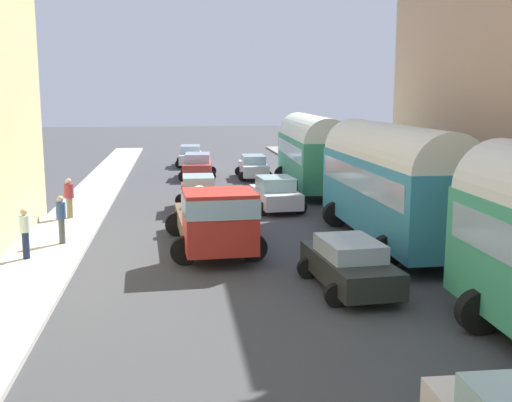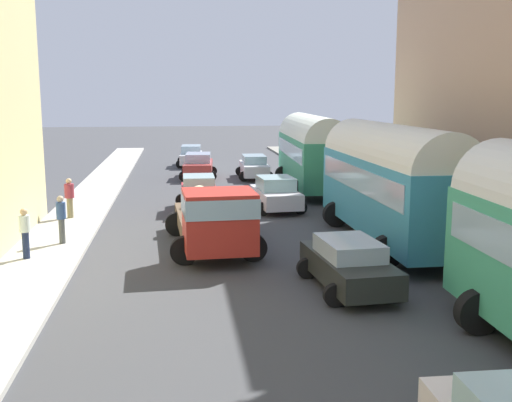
{
  "view_description": "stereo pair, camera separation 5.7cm",
  "coord_description": "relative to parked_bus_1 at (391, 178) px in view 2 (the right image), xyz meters",
  "views": [
    {
      "loc": [
        -2.91,
        1.54,
        5.34
      ],
      "look_at": [
        0.0,
        23.71,
        1.43
      ],
      "focal_mm": 43.41,
      "sensor_mm": 36.0,
      "label": 1
    },
    {
      "loc": [
        -2.85,
        1.53,
        5.34
      ],
      "look_at": [
        0.0,
        23.71,
        1.43
      ],
      "focal_mm": 43.41,
      "sensor_mm": 36.0,
      "label": 2
    }
  ],
  "objects": [
    {
      "name": "car_5",
      "position": [
        -3.04,
        6.78,
        -1.6
      ],
      "size": [
        2.48,
        3.83,
        1.56
      ],
      "color": "silver",
      "rests_on": "ground"
    },
    {
      "name": "sidewalk_left",
      "position": [
        -11.92,
        4.52,
        -2.31
      ],
      "size": [
        2.5,
        70.0,
        0.14
      ],
      "primitive_type": "cube",
      "color": "#AFACA3",
      "rests_on": "ground"
    },
    {
      "name": "pedestrian_0",
      "position": [
        -12.35,
        -1.06,
        -1.36
      ],
      "size": [
        0.4,
        0.4,
        1.77
      ],
      "color": "#1D2743",
      "rests_on": "ground"
    },
    {
      "name": "cargo_truck_0",
      "position": [
        -6.31,
        -0.66,
        -1.16
      ],
      "size": [
        3.31,
        6.96,
        2.34
      ],
      "color": "#B42A1F",
      "rests_on": "ground"
    },
    {
      "name": "ground_plane",
      "position": [
        -4.67,
        4.52,
        -2.38
      ],
      "size": [
        154.0,
        154.0,
        0.0
      ],
      "primitive_type": "plane",
      "color": "#404043"
    },
    {
      "name": "car_1",
      "position": [
        -6.17,
        18.25,
        -1.58
      ],
      "size": [
        2.52,
        4.37,
        1.59
      ],
      "color": "#A83631",
      "rests_on": "ground"
    },
    {
      "name": "parked_bus_1",
      "position": [
        0.0,
        0.0,
        0.0
      ],
      "size": [
        3.39,
        9.72,
        4.29
      ],
      "color": "teal",
      "rests_on": "ground"
    },
    {
      "name": "car_2",
      "position": [
        -6.46,
        24.96,
        -1.61
      ],
      "size": [
        2.3,
        4.26,
        1.54
      ],
      "color": "silver",
      "rests_on": "ground"
    },
    {
      "name": "pedestrian_1",
      "position": [
        -12.05,
        5.52,
        -1.34
      ],
      "size": [
        0.54,
        0.54,
        1.82
      ],
      "color": "olive",
      "rests_on": "ground"
    },
    {
      "name": "parked_bus_2",
      "position": [
        -0.15,
        12.44,
        -0.07
      ],
      "size": [
        3.57,
        9.98,
        4.16
      ],
      "color": "#369165",
      "rests_on": "ground"
    },
    {
      "name": "sidewalk_right",
      "position": [
        2.58,
        4.52,
        -2.31
      ],
      "size": [
        2.5,
        70.0,
        0.14
      ],
      "primitive_type": "cube",
      "color": "gray",
      "rests_on": "ground"
    },
    {
      "name": "car_0",
      "position": [
        -6.55,
        7.14,
        -1.57
      ],
      "size": [
        2.23,
        3.77,
        1.63
      ],
      "color": "#B02426",
      "rests_on": "ground"
    },
    {
      "name": "pedestrian_3",
      "position": [
        -11.57,
        0.87,
        -1.32
      ],
      "size": [
        0.44,
        0.44,
        1.83
      ],
      "color": "#4E514E",
      "rests_on": "ground"
    },
    {
      "name": "car_4",
      "position": [
        -2.91,
        -5.05,
        -1.65
      ],
      "size": [
        2.42,
        4.14,
        1.41
      ],
      "color": "#252723",
      "rests_on": "ground"
    },
    {
      "name": "car_6",
      "position": [
        -2.68,
        17.72,
        -1.63
      ],
      "size": [
        2.22,
        4.19,
        1.48
      ],
      "color": "silver",
      "rests_on": "ground"
    }
  ]
}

